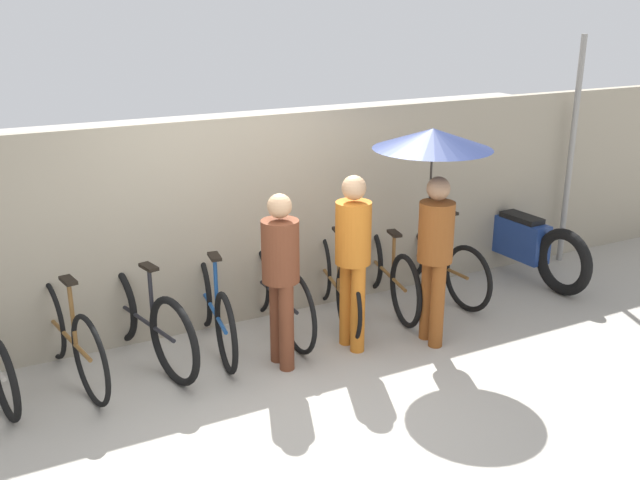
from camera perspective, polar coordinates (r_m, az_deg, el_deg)
The scene contains 14 objects.
ground_plane at distance 5.84m, azimuth -1.03°, elevation -12.82°, with size 30.00×30.00×0.00m, color #9E998E.
back_wall at distance 6.87m, azimuth -7.50°, elevation 1.28°, with size 13.64×0.12×2.03m.
parked_bicycle_1 at distance 6.34m, azimuth -19.48°, elevation -7.23°, with size 0.47×1.72×0.97m.
parked_bicycle_2 at distance 6.47m, azimuth -13.98°, elevation -6.12°, with size 0.57×1.80×1.11m.
parked_bicycle_3 at distance 6.62m, azimuth -8.54°, elevation -5.40°, with size 0.44×1.71×1.05m.
parked_bicycle_4 at distance 6.86m, azimuth -3.69°, elevation -4.12°, with size 0.44×1.78×1.09m.
parked_bicycle_5 at distance 7.10m, azimuth 1.09°, elevation -3.25°, with size 0.55×1.75×1.05m.
parked_bicycle_6 at distance 7.43m, azimuth 5.33°, elevation -2.49°, with size 0.52×1.73×0.98m.
parked_bicycle_7 at distance 7.80m, azimuth 9.14°, elevation -1.71°, with size 0.44×1.74×0.99m.
pedestrian_leading at distance 6.01m, azimuth -3.16°, elevation -2.32°, with size 0.32×0.32×1.55m.
pedestrian_center at distance 6.31m, azimuth 2.66°, elevation -0.82°, with size 0.32×0.32×1.63m.
pedestrian_trailing at distance 6.38m, azimuth 9.07°, elevation 5.24°, with size 1.06×1.06×1.99m.
motorcycle at distance 8.51m, azimuth 15.67°, elevation -0.14°, with size 0.58×2.04×0.94m.
awning_pole at distance 8.96m, azimuth 19.45°, elevation 6.62°, with size 0.07×0.07×2.69m.
Camera 1 is at (-2.21, -4.46, 3.04)m, focal length 40.00 mm.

